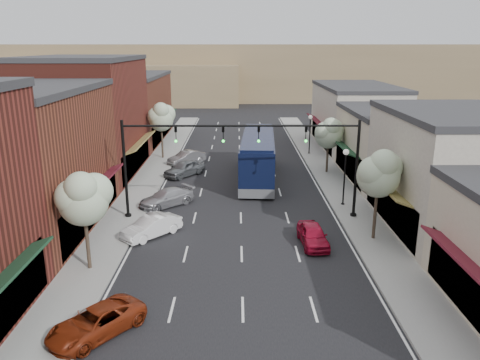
{
  "coord_description": "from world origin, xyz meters",
  "views": [
    {
      "loc": [
        -0.23,
        -23.2,
        11.81
      ],
      "look_at": [
        -0.05,
        10.09,
        2.2
      ],
      "focal_mm": 35.0,
      "sensor_mm": 36.0,
      "label": 1
    }
  ],
  "objects_px": {
    "parked_car_d": "(184,168)",
    "signal_mast_left": "(159,155)",
    "tree_right_far": "(329,132)",
    "tree_left_near": "(84,197)",
    "red_hatchback": "(313,235)",
    "tree_left_far": "(161,116)",
    "signal_mast_right": "(323,154)",
    "coach_bus": "(258,156)",
    "parked_car_a": "(96,322)",
    "parked_car_b": "(151,227)",
    "parked_car_c": "(166,198)",
    "parked_car_e": "(187,158)",
    "lamp_post_far": "(310,128)",
    "lamp_post_near": "(345,168)",
    "tree_right_near": "(380,172)"
  },
  "relations": [
    {
      "from": "coach_bus",
      "to": "parked_car_a",
      "type": "height_order",
      "value": "coach_bus"
    },
    {
      "from": "coach_bus",
      "to": "parked_car_c",
      "type": "relative_size",
      "value": 3.0
    },
    {
      "from": "signal_mast_right",
      "to": "tree_left_near",
      "type": "height_order",
      "value": "signal_mast_right"
    },
    {
      "from": "signal_mast_right",
      "to": "red_hatchback",
      "type": "relative_size",
      "value": 2.17
    },
    {
      "from": "coach_bus",
      "to": "parked_car_b",
      "type": "bearing_deg",
      "value": -115.2
    },
    {
      "from": "signal_mast_right",
      "to": "signal_mast_left",
      "type": "bearing_deg",
      "value": 180.0
    },
    {
      "from": "parked_car_b",
      "to": "parked_car_e",
      "type": "bearing_deg",
      "value": 131.53
    },
    {
      "from": "coach_bus",
      "to": "parked_car_d",
      "type": "bearing_deg",
      "value": 175.75
    },
    {
      "from": "parked_car_a",
      "to": "parked_car_b",
      "type": "distance_m",
      "value": 10.62
    },
    {
      "from": "red_hatchback",
      "to": "parked_car_d",
      "type": "bearing_deg",
      "value": 117.23
    },
    {
      "from": "tree_right_far",
      "to": "tree_left_near",
      "type": "distance_m",
      "value": 25.99
    },
    {
      "from": "signal_mast_left",
      "to": "parked_car_a",
      "type": "xyz_separation_m",
      "value": [
        -0.58,
        -13.93,
        -4.03
      ]
    },
    {
      "from": "parked_car_b",
      "to": "parked_car_c",
      "type": "bearing_deg",
      "value": 131.46
    },
    {
      "from": "tree_right_far",
      "to": "tree_left_near",
      "type": "bearing_deg",
      "value": -129.69
    },
    {
      "from": "tree_right_far",
      "to": "lamp_post_near",
      "type": "distance_m",
      "value": 9.51
    },
    {
      "from": "tree_right_far",
      "to": "coach_bus",
      "type": "xyz_separation_m",
      "value": [
        -6.73,
        -1.72,
        -1.9
      ]
    },
    {
      "from": "parked_car_c",
      "to": "parked_car_e",
      "type": "bearing_deg",
      "value": 137.82
    },
    {
      "from": "signal_mast_right",
      "to": "coach_bus",
      "type": "distance_m",
      "value": 11.27
    },
    {
      "from": "tree_left_near",
      "to": "lamp_post_near",
      "type": "distance_m",
      "value": 19.25
    },
    {
      "from": "parked_car_e",
      "to": "lamp_post_far",
      "type": "bearing_deg",
      "value": 62.96
    },
    {
      "from": "signal_mast_left",
      "to": "lamp_post_near",
      "type": "relative_size",
      "value": 1.85
    },
    {
      "from": "signal_mast_left",
      "to": "parked_car_b",
      "type": "height_order",
      "value": "signal_mast_left"
    },
    {
      "from": "tree_left_far",
      "to": "parked_car_b",
      "type": "height_order",
      "value": "tree_left_far"
    },
    {
      "from": "parked_car_d",
      "to": "tree_right_near",
      "type": "bearing_deg",
      "value": -10.12
    },
    {
      "from": "lamp_post_far",
      "to": "lamp_post_near",
      "type": "bearing_deg",
      "value": -90.0
    },
    {
      "from": "coach_bus",
      "to": "parked_car_d",
      "type": "distance_m",
      "value": 7.02
    },
    {
      "from": "lamp_post_far",
      "to": "parked_car_e",
      "type": "xyz_separation_m",
      "value": [
        -13.28,
        -4.31,
        -2.33
      ]
    },
    {
      "from": "parked_car_d",
      "to": "signal_mast_left",
      "type": "bearing_deg",
      "value": -54.0
    },
    {
      "from": "parked_car_a",
      "to": "parked_car_b",
      "type": "relative_size",
      "value": 1.04
    },
    {
      "from": "parked_car_b",
      "to": "tree_left_far",
      "type": "bearing_deg",
      "value": 139.04
    },
    {
      "from": "tree_left_far",
      "to": "coach_bus",
      "type": "xyz_separation_m",
      "value": [
        9.87,
        -7.72,
        -2.52
      ]
    },
    {
      "from": "signal_mast_left",
      "to": "tree_left_far",
      "type": "relative_size",
      "value": 1.34
    },
    {
      "from": "parked_car_e",
      "to": "parked_car_a",
      "type": "bearing_deg",
      "value": -46.38
    },
    {
      "from": "tree_left_far",
      "to": "signal_mast_left",
      "type": "bearing_deg",
      "value": -81.65
    },
    {
      "from": "lamp_post_far",
      "to": "coach_bus",
      "type": "height_order",
      "value": "lamp_post_far"
    },
    {
      "from": "lamp_post_near",
      "to": "signal_mast_left",
      "type": "bearing_deg",
      "value": -169.44
    },
    {
      "from": "signal_mast_left",
      "to": "parked_car_d",
      "type": "bearing_deg",
      "value": 87.88
    },
    {
      "from": "signal_mast_right",
      "to": "red_hatchback",
      "type": "height_order",
      "value": "signal_mast_right"
    },
    {
      "from": "red_hatchback",
      "to": "coach_bus",
      "type": "bearing_deg",
      "value": 96.52
    },
    {
      "from": "tree_right_near",
      "to": "parked_car_a",
      "type": "xyz_separation_m",
      "value": [
        -14.55,
        -9.87,
        -3.86
      ]
    },
    {
      "from": "parked_car_c",
      "to": "signal_mast_right",
      "type": "bearing_deg",
      "value": 35.52
    },
    {
      "from": "red_hatchback",
      "to": "parked_car_a",
      "type": "distance_m",
      "value": 14.03
    },
    {
      "from": "tree_left_far",
      "to": "signal_mast_right",
      "type": "bearing_deg",
      "value": -52.29
    },
    {
      "from": "tree_left_far",
      "to": "parked_car_d",
      "type": "distance_m",
      "value": 8.4
    },
    {
      "from": "tree_right_near",
      "to": "parked_car_d",
      "type": "height_order",
      "value": "tree_right_near"
    },
    {
      "from": "signal_mast_left",
      "to": "tree_right_far",
      "type": "relative_size",
      "value": 1.51
    },
    {
      "from": "signal_mast_left",
      "to": "red_hatchback",
      "type": "xyz_separation_m",
      "value": [
        9.99,
        -4.71,
        -3.98
      ]
    },
    {
      "from": "lamp_post_near",
      "to": "parked_car_c",
      "type": "height_order",
      "value": "lamp_post_near"
    },
    {
      "from": "tree_left_far",
      "to": "red_hatchback",
      "type": "distance_m",
      "value": 26.23
    },
    {
      "from": "lamp_post_near",
      "to": "parked_car_b",
      "type": "height_order",
      "value": "lamp_post_near"
    }
  ]
}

